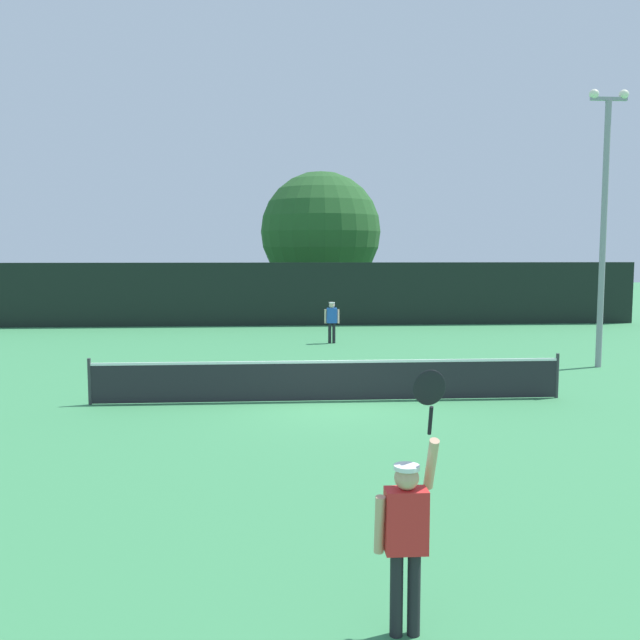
{
  "coord_description": "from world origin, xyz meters",
  "views": [
    {
      "loc": [
        -1.29,
        -15.84,
        3.49
      ],
      "look_at": [
        -0.03,
        2.51,
        1.66
      ],
      "focal_mm": 38.77,
      "sensor_mm": 36.0,
      "label": 1
    }
  ],
  "objects_px": {
    "player_serving": "(407,523)",
    "light_pole": "(604,212)",
    "large_tree": "(321,232)",
    "parked_car_near": "(235,298)",
    "player_receiving": "(332,318)",
    "parked_car_mid": "(477,299)",
    "tennis_ball": "(212,388)"
  },
  "relations": [
    {
      "from": "player_serving",
      "to": "tennis_ball",
      "type": "bearing_deg",
      "value": 103.52
    },
    {
      "from": "player_receiving",
      "to": "tennis_ball",
      "type": "relative_size",
      "value": 23.1
    },
    {
      "from": "parked_car_near",
      "to": "parked_car_mid",
      "type": "xyz_separation_m",
      "value": [
        13.96,
        -2.21,
        0.0
      ]
    },
    {
      "from": "light_pole",
      "to": "parked_car_mid",
      "type": "relative_size",
      "value": 1.85
    },
    {
      "from": "player_serving",
      "to": "player_receiving",
      "type": "relative_size",
      "value": 1.55
    },
    {
      "from": "player_serving",
      "to": "parked_car_mid",
      "type": "bearing_deg",
      "value": 72.27
    },
    {
      "from": "tennis_ball",
      "to": "large_tree",
      "type": "distance_m",
      "value": 21.98
    },
    {
      "from": "light_pole",
      "to": "parked_car_near",
      "type": "relative_size",
      "value": 1.86
    },
    {
      "from": "player_serving",
      "to": "player_receiving",
      "type": "distance_m",
      "value": 20.16
    },
    {
      "from": "light_pole",
      "to": "player_serving",
      "type": "bearing_deg",
      "value": -121.44
    },
    {
      "from": "player_receiving",
      "to": "parked_car_mid",
      "type": "relative_size",
      "value": 0.35
    },
    {
      "from": "parked_car_mid",
      "to": "light_pole",
      "type": "bearing_deg",
      "value": -104.18
    },
    {
      "from": "large_tree",
      "to": "parked_car_mid",
      "type": "relative_size",
      "value": 1.78
    },
    {
      "from": "player_receiving",
      "to": "parked_car_near",
      "type": "relative_size",
      "value": 0.36
    },
    {
      "from": "light_pole",
      "to": "parked_car_near",
      "type": "height_order",
      "value": "light_pole"
    },
    {
      "from": "large_tree",
      "to": "parked_car_near",
      "type": "height_order",
      "value": "large_tree"
    },
    {
      "from": "parked_car_mid",
      "to": "large_tree",
      "type": "bearing_deg",
      "value": 173.16
    },
    {
      "from": "light_pole",
      "to": "large_tree",
      "type": "xyz_separation_m",
      "value": [
        -7.16,
        18.42,
        -0.09
      ]
    },
    {
      "from": "player_serving",
      "to": "light_pole",
      "type": "bearing_deg",
      "value": 58.56
    },
    {
      "from": "player_serving",
      "to": "parked_car_near",
      "type": "relative_size",
      "value": 0.55
    },
    {
      "from": "player_receiving",
      "to": "large_tree",
      "type": "distance_m",
      "value": 12.97
    },
    {
      "from": "parked_car_near",
      "to": "parked_car_mid",
      "type": "relative_size",
      "value": 0.99
    },
    {
      "from": "player_serving",
      "to": "light_pole",
      "type": "relative_size",
      "value": 0.3
    },
    {
      "from": "player_serving",
      "to": "large_tree",
      "type": "relative_size",
      "value": 0.31
    },
    {
      "from": "tennis_ball",
      "to": "parked_car_near",
      "type": "bearing_deg",
      "value": 91.68
    },
    {
      "from": "tennis_ball",
      "to": "parked_car_mid",
      "type": "distance_m",
      "value": 25.14
    },
    {
      "from": "player_serving",
      "to": "parked_car_mid",
      "type": "height_order",
      "value": "player_serving"
    },
    {
      "from": "tennis_ball",
      "to": "player_receiving",
      "type": "bearing_deg",
      "value": 66.18
    },
    {
      "from": "light_pole",
      "to": "parked_car_mid",
      "type": "xyz_separation_m",
      "value": [
        1.85,
        18.69,
        -3.89
      ]
    },
    {
      "from": "light_pole",
      "to": "large_tree",
      "type": "distance_m",
      "value": 19.77
    },
    {
      "from": "player_serving",
      "to": "tennis_ball",
      "type": "height_order",
      "value": "player_serving"
    },
    {
      "from": "light_pole",
      "to": "parked_car_mid",
      "type": "height_order",
      "value": "light_pole"
    }
  ]
}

